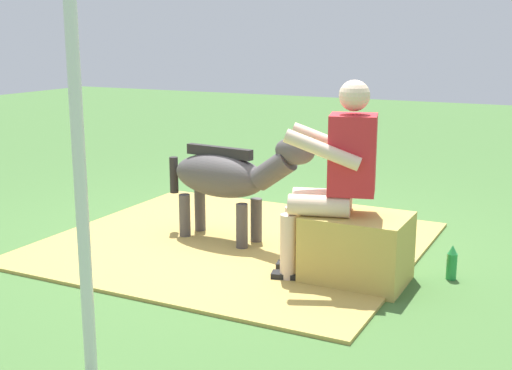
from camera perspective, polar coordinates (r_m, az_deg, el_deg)
name	(u,v)px	position (r m, az deg, el deg)	size (l,w,h in m)	color
ground_plane	(250,243)	(5.39, -0.48, -4.94)	(24.00, 24.00, 0.00)	#426B33
hay_patch	(234,243)	(5.36, -1.83, -4.91)	(2.79, 2.57, 0.02)	tan
hay_bale	(357,248)	(4.57, 8.49, -5.31)	(0.66, 0.51, 0.47)	tan
person_seated	(335,172)	(4.46, 6.64, 1.07)	(0.71, 0.53, 1.35)	beige
pony_standing	(229,177)	(5.26, -2.31, 0.69)	(1.35, 0.42, 0.90)	#4C4747
soda_bottle	(452,263)	(4.78, 16.19, -6.32)	(0.07, 0.07, 0.24)	#268C3F
tent_pole_left	(76,114)	(3.13, -14.91, 5.84)	(0.06, 0.06, 2.57)	silver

